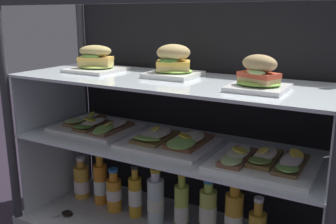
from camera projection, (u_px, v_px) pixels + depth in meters
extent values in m
cylinder|color=#333338|center=(8.00, 119.00, 1.55)|extent=(0.04, 0.04, 0.95)
cylinder|color=#333338|center=(336.00, 184.00, 0.96)|extent=(0.04, 0.04, 0.95)
cylinder|color=#333338|center=(84.00, 99.00, 1.93)|extent=(0.04, 0.04, 0.95)
cube|color=black|center=(196.00, 108.00, 1.64)|extent=(1.19, 0.01, 0.90)
cube|color=silver|center=(58.00, 161.00, 1.79)|extent=(0.01, 0.42, 0.35)
cube|color=silver|center=(168.00, 145.00, 1.46)|extent=(1.21, 0.43, 0.01)
cube|color=silver|center=(53.00, 97.00, 1.71)|extent=(0.01, 0.42, 0.24)
cube|color=silver|center=(168.00, 80.00, 1.40)|extent=(1.21, 0.43, 0.01)
cube|color=white|center=(96.00, 70.00, 1.58)|extent=(0.20, 0.20, 0.01)
ellipsoid|color=#A4C658|center=(96.00, 66.00, 1.58)|extent=(0.15, 0.13, 0.01)
cube|color=#E5CA76|center=(96.00, 63.00, 1.58)|extent=(0.15, 0.11, 0.02)
cube|color=#F7C258|center=(96.00, 59.00, 1.57)|extent=(0.15, 0.12, 0.02)
ellipsoid|color=#669D3E|center=(90.00, 56.00, 1.54)|extent=(0.08, 0.05, 0.02)
ellipsoid|color=tan|center=(95.00, 51.00, 1.56)|extent=(0.15, 0.12, 0.05)
cube|color=white|center=(173.00, 75.00, 1.44)|extent=(0.18, 0.18, 0.02)
ellipsoid|color=#92CA4F|center=(173.00, 71.00, 1.44)|extent=(0.15, 0.13, 0.01)
cube|color=#E9C77A|center=(173.00, 68.00, 1.43)|extent=(0.15, 0.13, 0.02)
cube|color=#F2BC47|center=(173.00, 63.00, 1.43)|extent=(0.15, 0.13, 0.02)
ellipsoid|color=#4C8932|center=(168.00, 61.00, 1.39)|extent=(0.08, 0.06, 0.02)
ellipsoid|color=tan|center=(173.00, 52.00, 1.42)|extent=(0.15, 0.14, 0.06)
cube|color=white|center=(258.00, 88.00, 1.19)|extent=(0.17, 0.17, 0.02)
ellipsoid|color=#83C048|center=(258.00, 83.00, 1.19)|extent=(0.14, 0.12, 0.01)
cube|color=tan|center=(259.00, 80.00, 1.18)|extent=(0.13, 0.11, 0.02)
cube|color=#CC492D|center=(259.00, 75.00, 1.18)|extent=(0.14, 0.11, 0.02)
ellipsoid|color=#A7C571|center=(256.00, 72.00, 1.15)|extent=(0.07, 0.05, 0.02)
ellipsoid|color=tan|center=(260.00, 63.00, 1.17)|extent=(0.14, 0.11, 0.05)
cube|color=white|center=(96.00, 127.00, 1.65)|extent=(0.33, 0.28, 0.01)
cube|color=brown|center=(85.00, 120.00, 1.71)|extent=(0.08, 0.21, 0.01)
ellipsoid|color=#9CC165|center=(75.00, 121.00, 1.65)|extent=(0.08, 0.11, 0.03)
ellipsoid|color=white|center=(85.00, 117.00, 1.70)|extent=(0.06, 0.17, 0.01)
cylinder|color=yellow|center=(91.00, 114.00, 1.72)|extent=(0.05, 0.05, 0.02)
cube|color=brown|center=(93.00, 126.00, 1.62)|extent=(0.08, 0.18, 0.01)
ellipsoid|color=#559538|center=(84.00, 126.00, 1.58)|extent=(0.07, 0.10, 0.03)
ellipsoid|color=silver|center=(92.00, 122.00, 1.62)|extent=(0.06, 0.14, 0.02)
cylinder|color=yellow|center=(90.00, 119.00, 1.62)|extent=(0.07, 0.07, 0.02)
cube|color=brown|center=(113.00, 128.00, 1.59)|extent=(0.08, 0.21, 0.01)
ellipsoid|color=#7EB44F|center=(103.00, 129.00, 1.53)|extent=(0.07, 0.11, 0.03)
ellipsoid|color=white|center=(113.00, 125.00, 1.58)|extent=(0.06, 0.17, 0.01)
cylinder|color=#F2D54B|center=(107.00, 124.00, 1.56)|extent=(0.06, 0.06, 0.02)
cube|color=white|center=(169.00, 143.00, 1.44)|extent=(0.33, 0.28, 0.01)
cube|color=brown|center=(156.00, 137.00, 1.48)|extent=(0.11, 0.20, 0.01)
ellipsoid|color=#97D05B|center=(147.00, 138.00, 1.42)|extent=(0.11, 0.11, 0.04)
ellipsoid|color=silver|center=(156.00, 133.00, 1.47)|extent=(0.10, 0.16, 0.02)
cylinder|color=#F1E04B|center=(155.00, 129.00, 1.49)|extent=(0.05, 0.05, 0.02)
cube|color=brown|center=(189.00, 141.00, 1.43)|extent=(0.11, 0.21, 0.01)
ellipsoid|color=#8FCE5D|center=(181.00, 143.00, 1.37)|extent=(0.12, 0.12, 0.03)
ellipsoid|color=#EDEFCD|center=(189.00, 138.00, 1.42)|extent=(0.10, 0.17, 0.02)
cylinder|color=yellow|center=(185.00, 136.00, 1.40)|extent=(0.07, 0.07, 0.02)
cube|color=white|center=(263.00, 164.00, 1.24)|extent=(0.33, 0.28, 0.01)
cube|color=brown|center=(238.00, 157.00, 1.27)|extent=(0.08, 0.20, 0.01)
ellipsoid|color=#96BB6F|center=(232.00, 159.00, 1.21)|extent=(0.08, 0.11, 0.02)
ellipsoid|color=beige|center=(238.00, 153.00, 1.26)|extent=(0.06, 0.16, 0.02)
cylinder|color=yellow|center=(240.00, 150.00, 1.25)|extent=(0.06, 0.06, 0.02)
cube|color=brown|center=(265.00, 158.00, 1.25)|extent=(0.08, 0.19, 0.01)
ellipsoid|color=olive|center=(260.00, 160.00, 1.20)|extent=(0.09, 0.11, 0.03)
ellipsoid|color=#EEE2C4|center=(265.00, 154.00, 1.25)|extent=(0.06, 0.15, 0.02)
cylinder|color=#EDD54B|center=(263.00, 150.00, 1.25)|extent=(0.05, 0.05, 0.02)
cube|color=brown|center=(291.00, 164.00, 1.21)|extent=(0.08, 0.21, 0.01)
ellipsoid|color=#78B14E|center=(287.00, 167.00, 1.16)|extent=(0.10, 0.12, 0.03)
ellipsoid|color=silver|center=(292.00, 159.00, 1.21)|extent=(0.06, 0.17, 0.02)
cylinder|color=yellow|center=(297.00, 154.00, 1.22)|extent=(0.06, 0.06, 0.02)
cylinder|color=gold|center=(82.00, 182.00, 1.81)|extent=(0.07, 0.07, 0.15)
cylinder|color=white|center=(82.00, 186.00, 1.81)|extent=(0.07, 0.07, 0.06)
cylinder|color=gold|center=(81.00, 164.00, 1.79)|extent=(0.04, 0.04, 0.04)
cylinder|color=silver|center=(80.00, 159.00, 1.78)|extent=(0.04, 0.04, 0.01)
cylinder|color=orange|center=(101.00, 184.00, 1.74)|extent=(0.06, 0.06, 0.18)
cylinder|color=white|center=(101.00, 186.00, 1.75)|extent=(0.06, 0.06, 0.07)
cylinder|color=orange|center=(100.00, 161.00, 1.72)|extent=(0.03, 0.03, 0.04)
cylinder|color=gold|center=(99.00, 156.00, 1.71)|extent=(0.03, 0.03, 0.01)
cylinder|color=orange|center=(114.00, 195.00, 1.68)|extent=(0.07, 0.07, 0.14)
cylinder|color=silver|center=(114.00, 194.00, 1.68)|extent=(0.07, 0.07, 0.05)
cylinder|color=orange|center=(113.00, 176.00, 1.66)|extent=(0.04, 0.04, 0.04)
cylinder|color=#2D72B7|center=(113.00, 170.00, 1.66)|extent=(0.04, 0.04, 0.01)
cylinder|color=gold|center=(135.00, 197.00, 1.63)|extent=(0.06, 0.06, 0.17)
cylinder|color=white|center=(135.00, 197.00, 1.63)|extent=(0.06, 0.06, 0.07)
cylinder|color=gold|center=(135.00, 174.00, 1.61)|extent=(0.03, 0.03, 0.04)
cylinder|color=black|center=(135.00, 167.00, 1.60)|extent=(0.03, 0.03, 0.02)
cylinder|color=white|center=(156.00, 201.00, 1.59)|extent=(0.07, 0.07, 0.18)
cylinder|color=white|center=(156.00, 204.00, 1.59)|extent=(0.07, 0.07, 0.05)
cylinder|color=white|center=(155.00, 176.00, 1.56)|extent=(0.04, 0.04, 0.04)
cylinder|color=gold|center=(155.00, 170.00, 1.55)|extent=(0.04, 0.04, 0.01)
cylinder|color=#B7CC4F|center=(181.00, 207.00, 1.54)|extent=(0.06, 0.06, 0.18)
cylinder|color=silver|center=(181.00, 213.00, 1.55)|extent=(0.06, 0.06, 0.07)
cylinder|color=#BACF45|center=(182.00, 182.00, 1.51)|extent=(0.03, 0.03, 0.04)
cylinder|color=gold|center=(182.00, 176.00, 1.51)|extent=(0.03, 0.03, 0.01)
cylinder|color=#BECB55|center=(208.00, 212.00, 1.50)|extent=(0.07, 0.07, 0.18)
cylinder|color=white|center=(208.00, 213.00, 1.50)|extent=(0.07, 0.07, 0.07)
cylinder|color=#B6DB54|center=(209.00, 187.00, 1.47)|extent=(0.04, 0.04, 0.04)
cylinder|color=teal|center=(209.00, 181.00, 1.46)|extent=(0.04, 0.04, 0.01)
cylinder|color=gold|center=(234.00, 218.00, 1.45)|extent=(0.07, 0.07, 0.19)
cylinder|color=white|center=(234.00, 222.00, 1.45)|extent=(0.07, 0.07, 0.07)
cylinder|color=orange|center=(235.00, 189.00, 1.42)|extent=(0.04, 0.04, 0.04)
cylinder|color=silver|center=(235.00, 182.00, 1.41)|extent=(0.04, 0.04, 0.01)
cylinder|color=gold|center=(258.00, 208.00, 1.38)|extent=(0.03, 0.03, 0.05)
cylinder|color=white|center=(259.00, 200.00, 1.37)|extent=(0.03, 0.03, 0.01)
cube|color=silver|center=(49.00, 220.00, 1.61)|extent=(0.04, 0.10, 0.00)
torus|color=black|center=(67.00, 213.00, 1.67)|extent=(0.05, 0.05, 0.01)
cube|color=silver|center=(48.00, 219.00, 1.62)|extent=(0.07, 0.09, 0.00)
torus|color=black|center=(68.00, 214.00, 1.65)|extent=(0.06, 0.06, 0.01)
cylinder|color=silver|center=(57.00, 216.00, 1.64)|extent=(0.01, 0.01, 0.01)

